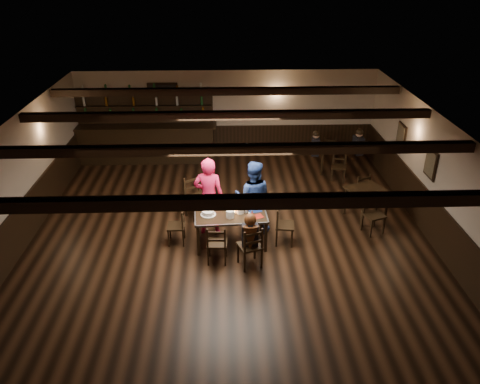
{
  "coord_description": "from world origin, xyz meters",
  "views": [
    {
      "loc": [
        -0.07,
        -8.82,
        5.72
      ],
      "look_at": [
        0.24,
        0.2,
        1.13
      ],
      "focal_mm": 35.0,
      "sensor_mm": 36.0,
      "label": 1
    }
  ],
  "objects_px": {
    "chair_near_right": "(251,245)",
    "woman_pink": "(209,197)",
    "cake": "(208,213)",
    "chair_near_left": "(217,242)",
    "dining_table": "(231,218)",
    "bar_counter": "(146,138)",
    "man_blue": "(253,197)"
  },
  "relations": [
    {
      "from": "chair_near_right",
      "to": "woman_pink",
      "type": "relative_size",
      "value": 0.51
    },
    {
      "from": "woman_pink",
      "to": "cake",
      "type": "relative_size",
      "value": 5.61
    },
    {
      "from": "chair_near_right",
      "to": "cake",
      "type": "xyz_separation_m",
      "value": [
        -0.88,
        0.88,
        0.25
      ]
    },
    {
      "from": "chair_near_left",
      "to": "woman_pink",
      "type": "bearing_deg",
      "value": 98.39
    },
    {
      "from": "chair_near_right",
      "to": "dining_table",
      "type": "bearing_deg",
      "value": 115.08
    },
    {
      "from": "dining_table",
      "to": "bar_counter",
      "type": "height_order",
      "value": "bar_counter"
    },
    {
      "from": "chair_near_left",
      "to": "chair_near_right",
      "type": "relative_size",
      "value": 0.93
    },
    {
      "from": "chair_near_left",
      "to": "man_blue",
      "type": "xyz_separation_m",
      "value": [
        0.8,
        1.31,
        0.35
      ]
    },
    {
      "from": "woman_pink",
      "to": "cake",
      "type": "height_order",
      "value": "woman_pink"
    },
    {
      "from": "chair_near_left",
      "to": "woman_pink",
      "type": "distance_m",
      "value": 1.3
    },
    {
      "from": "chair_near_left",
      "to": "bar_counter",
      "type": "xyz_separation_m",
      "value": [
        -2.2,
        5.54,
        0.21
      ]
    },
    {
      "from": "chair_near_left",
      "to": "chair_near_right",
      "type": "distance_m",
      "value": 0.72
    },
    {
      "from": "dining_table",
      "to": "cake",
      "type": "xyz_separation_m",
      "value": [
        -0.48,
        0.03,
        0.13
      ]
    },
    {
      "from": "chair_near_right",
      "to": "cake",
      "type": "relative_size",
      "value": 2.85
    },
    {
      "from": "man_blue",
      "to": "bar_counter",
      "type": "relative_size",
      "value": 0.4
    },
    {
      "from": "chair_near_right",
      "to": "cake",
      "type": "distance_m",
      "value": 1.27
    },
    {
      "from": "dining_table",
      "to": "man_blue",
      "type": "distance_m",
      "value": 0.83
    },
    {
      "from": "man_blue",
      "to": "bar_counter",
      "type": "bearing_deg",
      "value": -46.09
    },
    {
      "from": "chair_near_left",
      "to": "cake",
      "type": "xyz_separation_m",
      "value": [
        -0.18,
        0.71,
        0.29
      ]
    },
    {
      "from": "dining_table",
      "to": "man_blue",
      "type": "xyz_separation_m",
      "value": [
        0.5,
        0.63,
        0.19
      ]
    },
    {
      "from": "chair_near_right",
      "to": "bar_counter",
      "type": "bearing_deg",
      "value": 116.91
    },
    {
      "from": "dining_table",
      "to": "bar_counter",
      "type": "bearing_deg",
      "value": 117.22
    },
    {
      "from": "dining_table",
      "to": "chair_near_left",
      "type": "xyz_separation_m",
      "value": [
        -0.3,
        -0.68,
        -0.16
      ]
    },
    {
      "from": "dining_table",
      "to": "woman_pink",
      "type": "height_order",
      "value": "woman_pink"
    },
    {
      "from": "bar_counter",
      "to": "chair_near_left",
      "type": "bearing_deg",
      "value": -68.34
    },
    {
      "from": "chair_near_right",
      "to": "cake",
      "type": "height_order",
      "value": "chair_near_right"
    },
    {
      "from": "bar_counter",
      "to": "cake",
      "type": "bearing_deg",
      "value": -67.34
    },
    {
      "from": "bar_counter",
      "to": "dining_table",
      "type": "bearing_deg",
      "value": -62.78
    },
    {
      "from": "woman_pink",
      "to": "chair_near_left",
      "type": "bearing_deg",
      "value": 105.46
    },
    {
      "from": "chair_near_left",
      "to": "woman_pink",
      "type": "xyz_separation_m",
      "value": [
        -0.18,
        1.22,
        0.41
      ]
    },
    {
      "from": "cake",
      "to": "bar_counter",
      "type": "xyz_separation_m",
      "value": [
        -2.02,
        4.83,
        -0.07
      ]
    },
    {
      "from": "cake",
      "to": "dining_table",
      "type": "bearing_deg",
      "value": -3.54
    }
  ]
}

